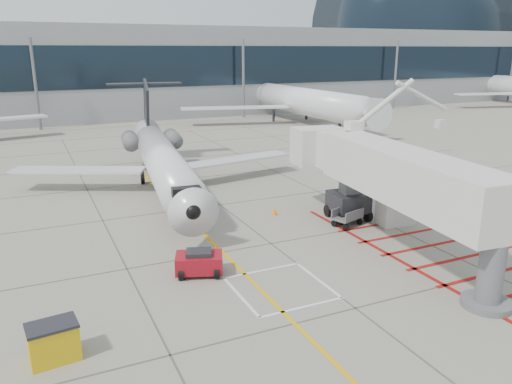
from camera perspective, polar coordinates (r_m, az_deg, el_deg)
name	(u,v)px	position (r m, az deg, el deg)	size (l,w,h in m)	color
ground_plane	(307,271)	(24.94, 5.87, -9.01)	(260.00, 260.00, 0.00)	gray
regional_jet	(166,148)	(35.89, -10.24, 5.00)	(23.08, 29.11, 7.63)	silver
jet_bridge	(405,187)	(27.00, 16.71, 0.60)	(8.65, 18.26, 7.30)	silver
pushback_tug	(199,262)	(24.41, -6.52, -7.93)	(2.24, 1.40, 1.31)	maroon
spill_bin	(53,342)	(19.45, -22.14, -15.57)	(1.63, 1.09, 1.41)	gold
baggage_cart	(347,217)	(31.24, 10.40, -2.81)	(1.82, 1.15, 1.15)	#545559
ground_power_unit	(396,211)	(32.10, 15.68, -2.10)	(2.17, 1.27, 1.72)	beige
cone_nose	(216,249)	(26.88, -4.60, -6.53)	(0.34, 0.34, 0.47)	#FF510D
cone_side	(275,211)	(32.80, 2.13, -2.19)	(0.39, 0.39, 0.54)	orange
terminal_building	(155,70)	(92.01, -11.46, 13.53)	(180.00, 28.00, 14.00)	gray
terminal_glass_band	(177,66)	(78.40, -8.98, 13.99)	(180.00, 0.10, 6.00)	black
terminal_dome	(422,33)	(121.13, 18.46, 16.89)	(40.00, 28.00, 28.00)	black
bg_aircraft_c	(297,83)	(75.18, 4.72, 12.31)	(34.32, 38.13, 11.44)	silver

